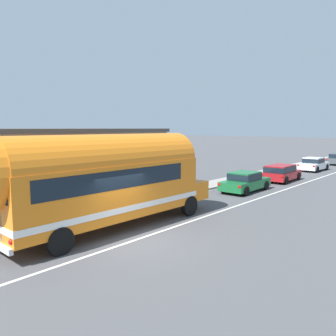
# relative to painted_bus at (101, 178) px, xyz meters

# --- Properties ---
(ground_plane) EXTENTS (300.00, 300.00, 0.00)m
(ground_plane) POSITION_rel_painted_bus_xyz_m (1.95, 0.04, -2.30)
(ground_plane) COLOR #4C4C4F
(lane_markings) EXTENTS (4.00, 80.00, 0.01)m
(lane_markings) POSITION_rel_painted_bus_xyz_m (0.16, 12.04, -2.30)
(lane_markings) COLOR silver
(lane_markings) RESTS_ON ground
(sidewalk_slab) EXTENTS (2.01, 90.00, 0.15)m
(sidewalk_slab) POSITION_rel_painted_bus_xyz_m (-2.93, 10.04, -2.23)
(sidewalk_slab) COLOR gray
(sidewalk_slab) RESTS_ON ground
(roadside_building) EXTENTS (9.69, 14.49, 4.34)m
(roadside_building) POSITION_rel_painted_bus_xyz_m (-10.06, 3.09, -0.13)
(roadside_building) COLOR gray
(roadside_building) RESTS_ON ground
(painted_bus) EXTENTS (2.67, 11.74, 4.12)m
(painted_bus) POSITION_rel_painted_bus_xyz_m (0.00, 0.00, 0.00)
(painted_bus) COLOR orange
(painted_bus) RESTS_ON ground
(car_lead) EXTENTS (1.92, 4.42, 1.37)m
(car_lead) POSITION_rel_painted_bus_xyz_m (0.12, 12.20, -1.57)
(car_lead) COLOR #196633
(car_lead) RESTS_ON ground
(car_second) EXTENTS (2.06, 4.34, 1.37)m
(car_second) POSITION_rel_painted_bus_xyz_m (0.16, 18.12, -1.52)
(car_second) COLOR #A5191E
(car_second) RESTS_ON ground
(car_third) EXTENTS (1.96, 4.29, 1.37)m
(car_third) POSITION_rel_painted_bus_xyz_m (-0.21, 27.07, -1.58)
(car_third) COLOR white
(car_third) RESTS_ON ground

